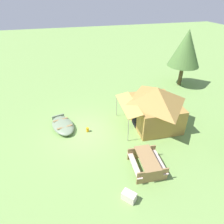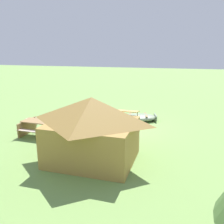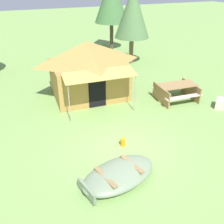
{
  "view_description": "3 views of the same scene",
  "coord_description": "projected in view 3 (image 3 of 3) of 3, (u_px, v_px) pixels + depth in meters",
  "views": [
    {
      "loc": [
        9.86,
        -1.05,
        7.6
      ],
      "look_at": [
        -0.52,
        1.83,
        0.82
      ],
      "focal_mm": 31.46,
      "sensor_mm": 36.0,
      "label": 1
    },
    {
      "loc": [
        -2.63,
        12.97,
        4.43
      ],
      "look_at": [
        0.16,
        1.66,
        1.28
      ],
      "focal_mm": 38.94,
      "sensor_mm": 36.0,
      "label": 2
    },
    {
      "loc": [
        -3.01,
        -6.25,
        5.16
      ],
      "look_at": [
        0.1,
        1.23,
        0.72
      ],
      "focal_mm": 40.42,
      "sensor_mm": 36.0,
      "label": 3
    }
  ],
  "objects": [
    {
      "name": "cooler_box",
      "position": [
        220.0,
        103.0,
        11.01
      ],
      "size": [
        0.68,
        0.66,
        0.4
      ],
      "primitive_type": "cube",
      "rotation": [
        0.0,
        0.0,
        0.72
      ],
      "color": "beige",
      "rests_on": "ground_plane"
    },
    {
      "name": "pine_tree_back_right",
      "position": [
        133.0,
        12.0,
        15.15
      ],
      "size": [
        2.15,
        2.15,
        4.66
      ],
      "color": "brown",
      "rests_on": "ground_plane"
    },
    {
      "name": "canvas_cabin_tent",
      "position": [
        88.0,
        68.0,
        11.6
      ],
      "size": [
        3.67,
        3.84,
        2.59
      ],
      "color": "#A47C3C",
      "rests_on": "ground_plane"
    },
    {
      "name": "fuel_can",
      "position": [
        123.0,
        142.0,
        8.57
      ],
      "size": [
        0.23,
        0.23,
        0.28
      ],
      "primitive_type": "cylinder",
      "rotation": [
        0.0,
        0.0,
        3.68
      ],
      "color": "orange",
      "rests_on": "ground_plane"
    },
    {
      "name": "picnic_table",
      "position": [
        176.0,
        90.0,
        11.54
      ],
      "size": [
        1.86,
        1.62,
        0.77
      ],
      "color": "#967448",
      "rests_on": "ground_plane"
    },
    {
      "name": "ground_plane",
      "position": [
        123.0,
        147.0,
        8.56
      ],
      "size": [
        80.0,
        80.0,
        0.0
      ],
      "primitive_type": "plane",
      "color": "#749B4F"
    },
    {
      "name": "beached_rowboat",
      "position": [
        118.0,
        174.0,
        7.08
      ],
      "size": [
        2.53,
        1.77,
        0.41
      ],
      "color": "slate",
      "rests_on": "ground_plane"
    }
  ]
}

